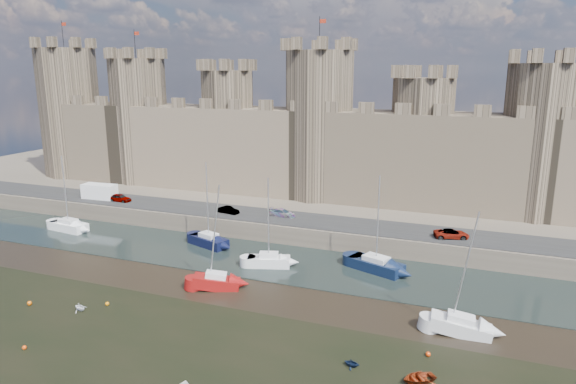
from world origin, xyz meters
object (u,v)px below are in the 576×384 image
object	(u,v)px
car_2	(282,213)
sailboat_1	(209,240)
car_0	(120,198)
sailboat_3	(376,264)
van	(100,192)
sailboat_4	(216,281)
car_1	(228,210)
sailboat_0	(69,225)
car_3	(451,234)
sailboat_2	(269,260)
sailboat_5	(460,325)

from	to	relation	value
car_2	sailboat_1	world-z (taller)	sailboat_1
car_0	car_2	bearing A→B (deg)	-84.53
sailboat_3	van	bearing A→B (deg)	-169.27
car_2	sailboat_4	bearing A→B (deg)	-176.08
car_1	sailboat_1	world-z (taller)	sailboat_1
sailboat_4	sailboat_3	bearing A→B (deg)	14.01
car_2	sailboat_0	distance (m)	30.94
car_1	sailboat_1	distance (m)	7.45
car_3	sailboat_0	size ratio (longest dim) A/B	0.39
van	sailboat_0	distance (m)	9.44
van	sailboat_2	bearing A→B (deg)	-21.50
sailboat_2	sailboat_4	bearing A→B (deg)	-127.71
sailboat_0	sailboat_4	size ratio (longest dim) A/B	0.95
car_1	car_2	bearing A→B (deg)	-69.81
sailboat_2	sailboat_4	world-z (taller)	sailboat_4
car_3	sailboat_2	world-z (taller)	sailboat_2
car_3	sailboat_3	bearing A→B (deg)	117.92
van	sailboat_2	xyz separation A→B (m)	(34.03, -11.29, -2.86)
van	sailboat_0	xyz separation A→B (m)	(1.71, -8.83, -2.87)
car_0	sailboat_4	xyz separation A→B (m)	(27.08, -18.63, -2.32)
sailboat_1	sailboat_2	xyz separation A→B (m)	(10.16, -3.81, -0.02)
car_3	sailboat_3	size ratio (longest dim) A/B	0.38
car_1	van	size ratio (longest dim) A/B	0.59
car_2	car_3	bearing A→B (deg)	-90.64
car_0	car_2	xyz separation A→B (m)	(26.83, 1.30, -0.09)
car_2	sailboat_4	distance (m)	20.05
car_2	sailboat_4	world-z (taller)	sailboat_4
car_3	sailboat_4	xyz separation A→B (m)	(-22.62, -18.40, -2.27)
car_3	van	size ratio (longest dim) A/B	0.77
sailboat_1	sailboat_0	bearing A→B (deg)	-157.30
car_3	sailboat_5	bearing A→B (deg)	169.42
car_0	sailboat_5	size ratio (longest dim) A/B	0.33
sailboat_1	sailboat_2	distance (m)	10.85
car_0	sailboat_5	bearing A→B (deg)	-107.90
car_2	sailboat_1	distance (m)	11.27
sailboat_1	sailboat_4	bearing A→B (deg)	-38.10
car_3	sailboat_1	xyz separation A→B (m)	(-29.96, -6.96, -2.23)
car_1	sailboat_4	bearing A→B (deg)	-146.56
sailboat_3	sailboat_4	world-z (taller)	sailboat_4
sailboat_1	car_0	bearing A→B (deg)	179.20
car_0	sailboat_1	size ratio (longest dim) A/B	0.33
van	sailboat_1	xyz separation A→B (m)	(23.87, -7.48, -2.84)
van	sailboat_4	distance (m)	36.61
sailboat_0	sailboat_2	bearing A→B (deg)	2.14
sailboat_1	sailboat_5	size ratio (longest dim) A/B	0.99
car_1	van	distance (m)	23.18
sailboat_4	sailboat_5	distance (m)	24.74
car_1	sailboat_5	bearing A→B (deg)	-110.60
sailboat_4	sailboat_5	bearing A→B (deg)	-23.75
sailboat_2	sailboat_3	world-z (taller)	sailboat_3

